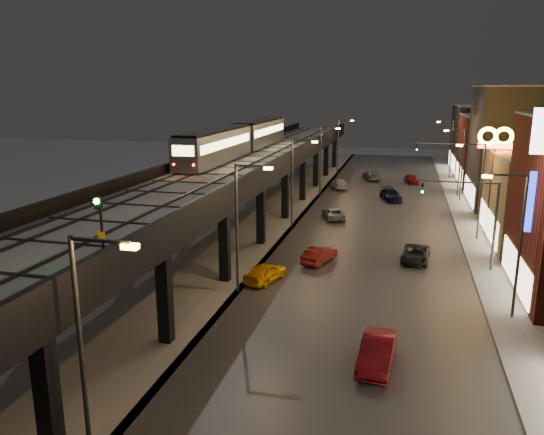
# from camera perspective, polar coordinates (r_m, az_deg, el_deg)

# --- Properties ---
(ground) EXTENTS (220.00, 220.00, 0.00)m
(ground) POSITION_cam_1_polar(r_m,az_deg,el_deg) (26.22, -11.29, -18.32)
(ground) COLOR silver
(road_surface) EXTENTS (17.00, 120.00, 0.06)m
(road_surface) POSITION_cam_1_polar(r_m,az_deg,el_deg) (56.68, 11.12, -0.62)
(road_surface) COLOR #46474D
(road_surface) RESTS_ON ground
(sidewalk_right) EXTENTS (4.00, 120.00, 0.14)m
(sidewalk_right) POSITION_cam_1_polar(r_m,az_deg,el_deg) (57.10, 21.19, -1.16)
(sidewalk_right) COLOR #9FA1A8
(sidewalk_right) RESTS_ON ground
(under_viaduct_pavement) EXTENTS (11.00, 120.00, 0.06)m
(under_viaduct_pavement) POSITION_cam_1_polar(r_m,az_deg,el_deg) (58.85, -2.10, 0.16)
(under_viaduct_pavement) COLOR #9FA1A8
(under_viaduct_pavement) RESTS_ON ground
(elevated_viaduct) EXTENTS (9.00, 100.00, 6.30)m
(elevated_viaduct) POSITION_cam_1_polar(r_m,az_deg,el_deg) (54.81, -3.07, 5.09)
(elevated_viaduct) COLOR black
(elevated_viaduct) RESTS_ON ground
(viaduct_trackbed) EXTENTS (8.40, 100.00, 0.32)m
(viaduct_trackbed) POSITION_cam_1_polar(r_m,az_deg,el_deg) (54.82, -3.05, 5.91)
(viaduct_trackbed) COLOR #B2B7C1
(viaduct_trackbed) RESTS_ON elevated_viaduct
(viaduct_parapet_streetside) EXTENTS (0.30, 100.00, 1.10)m
(viaduct_parapet_streetside) POSITION_cam_1_polar(r_m,az_deg,el_deg) (53.67, 1.43, 6.26)
(viaduct_parapet_streetside) COLOR black
(viaduct_parapet_streetside) RESTS_ON elevated_viaduct
(viaduct_parapet_far) EXTENTS (0.30, 100.00, 1.10)m
(viaduct_parapet_far) POSITION_cam_1_polar(r_m,az_deg,el_deg) (56.21, -7.31, 6.49)
(viaduct_parapet_far) COLOR black
(viaduct_parapet_far) RESTS_ON elevated_viaduct
(building_d) EXTENTS (12.20, 13.20, 14.16)m
(building_d) POSITION_cam_1_polar(r_m,az_deg,el_deg) (69.67, 25.79, 6.81)
(building_d) COLOR #313036
(building_d) RESTS_ON ground
(building_e) EXTENTS (12.20, 12.20, 10.16)m
(building_e) POSITION_cam_1_polar(r_m,az_deg,el_deg) (83.56, 23.81, 6.55)
(building_e) COLOR #5D1E18
(building_e) RESTS_ON ground
(building_f) EXTENTS (12.20, 16.20, 11.16)m
(building_f) POSITION_cam_1_polar(r_m,az_deg,el_deg) (97.28, 22.53, 7.82)
(building_f) COLOR #222327
(building_f) RESTS_ON ground
(streetlight_left_0) EXTENTS (2.57, 0.28, 9.00)m
(streetlight_left_0) POSITION_cam_1_polar(r_m,az_deg,el_deg) (20.13, -19.31, -12.28)
(streetlight_left_0) COLOR #38383A
(streetlight_left_0) RESTS_ON ground
(streetlight_left_1) EXTENTS (2.57, 0.28, 9.00)m
(streetlight_left_1) POSITION_cam_1_polar(r_m,az_deg,el_deg) (35.59, -3.41, -0.24)
(streetlight_left_1) COLOR #38383A
(streetlight_left_1) RESTS_ON ground
(streetlight_right_1) EXTENTS (2.56, 0.28, 9.00)m
(streetlight_right_1) POSITION_cam_1_polar(r_m,az_deg,el_deg) (34.67, 24.77, -1.88)
(streetlight_right_1) COLOR #38383A
(streetlight_right_1) RESTS_ON ground
(streetlight_left_2) EXTENTS (2.57, 0.28, 9.00)m
(streetlight_left_2) POSITION_cam_1_polar(r_m,az_deg,el_deg) (52.69, 2.48, 4.33)
(streetlight_left_2) COLOR #38383A
(streetlight_left_2) RESTS_ON ground
(streetlight_right_2) EXTENTS (2.56, 0.28, 9.00)m
(streetlight_right_2) POSITION_cam_1_polar(r_m,az_deg,el_deg) (52.07, 21.33, 3.29)
(streetlight_right_2) COLOR #38383A
(streetlight_right_2) RESTS_ON ground
(streetlight_left_3) EXTENTS (2.57, 0.28, 9.00)m
(streetlight_left_3) POSITION_cam_1_polar(r_m,az_deg,el_deg) (70.24, 5.48, 6.63)
(streetlight_left_3) COLOR #38383A
(streetlight_left_3) RESTS_ON ground
(streetlight_right_3) EXTENTS (2.56, 0.28, 9.00)m
(streetlight_right_3) POSITION_cam_1_polar(r_m,az_deg,el_deg) (69.78, 19.61, 5.86)
(streetlight_right_3) COLOR #38383A
(streetlight_right_3) RESTS_ON ground
(streetlight_left_4) EXTENTS (2.57, 0.28, 9.00)m
(streetlight_left_4) POSITION_cam_1_polar(r_m,az_deg,el_deg) (87.97, 7.29, 8.00)
(streetlight_left_4) COLOR #38383A
(streetlight_left_4) RESTS_ON ground
(streetlight_right_4) EXTENTS (2.56, 0.28, 9.00)m
(streetlight_right_4) POSITION_cam_1_polar(r_m,az_deg,el_deg) (87.60, 18.58, 7.38)
(streetlight_right_4) COLOR #38383A
(streetlight_right_4) RESTS_ON ground
(traffic_light_rig_a) EXTENTS (6.10, 0.34, 7.00)m
(traffic_light_rig_a) POSITION_cam_1_polar(r_m,az_deg,el_deg) (43.33, 21.46, 0.34)
(traffic_light_rig_a) COLOR #38383A
(traffic_light_rig_a) RESTS_ON ground
(traffic_light_rig_b) EXTENTS (6.10, 0.34, 7.00)m
(traffic_light_rig_b) POSITION_cam_1_polar(r_m,az_deg,el_deg) (72.75, 18.66, 5.64)
(traffic_light_rig_b) COLOR #38383A
(traffic_light_rig_b) RESTS_ON ground
(subway_train) EXTENTS (2.74, 33.29, 3.27)m
(subway_train) POSITION_cam_1_polar(r_m,az_deg,el_deg) (61.99, -3.38, 8.53)
(subway_train) COLOR gray
(subway_train) RESTS_ON viaduct_trackbed
(rail_signal) EXTENTS (0.33, 0.42, 2.85)m
(rail_signal) POSITION_cam_1_polar(r_m,az_deg,el_deg) (23.08, -18.04, 0.12)
(rail_signal) COLOR black
(rail_signal) RESTS_ON viaduct_trackbed
(car_taxi) EXTENTS (2.81, 4.38, 1.39)m
(car_taxi) POSITION_cam_1_polar(r_m,az_deg,el_deg) (38.88, -0.70, -5.99)
(car_taxi) COLOR #FFB205
(car_taxi) RESTS_ON ground
(car_near_white) EXTENTS (2.57, 4.25, 1.32)m
(car_near_white) POSITION_cam_1_polar(r_m,az_deg,el_deg) (43.14, 5.12, -4.09)
(car_near_white) COLOR maroon
(car_near_white) RESTS_ON ground
(car_mid_silver) EXTENTS (3.24, 4.80, 1.22)m
(car_mid_silver) POSITION_cam_1_polar(r_m,az_deg,el_deg) (57.67, 6.64, 0.38)
(car_mid_silver) COLOR gray
(car_mid_silver) RESTS_ON ground
(car_mid_dark) EXTENTS (3.32, 5.25, 1.42)m
(car_mid_dark) POSITION_cam_1_polar(r_m,az_deg,el_deg) (83.78, 10.59, 4.47)
(car_mid_dark) COLOR gray
(car_mid_dark) RESTS_ON ground
(car_far_white) EXTENTS (3.18, 4.83, 1.53)m
(car_far_white) POSITION_cam_1_polar(r_m,az_deg,el_deg) (75.32, 7.21, 3.62)
(car_far_white) COLOR silver
(car_far_white) RESTS_ON ground
(car_onc_silver) EXTENTS (1.93, 4.64, 1.49)m
(car_onc_silver) POSITION_cam_1_polar(r_m,az_deg,el_deg) (28.25, 11.24, -14.09)
(car_onc_silver) COLOR maroon
(car_onc_silver) RESTS_ON ground
(car_onc_dark) EXTENTS (2.52, 4.67, 1.25)m
(car_onc_dark) POSITION_cam_1_polar(r_m,az_deg,el_deg) (44.88, 15.18, -3.87)
(car_onc_dark) COLOR black
(car_onc_dark) RESTS_ON ground
(car_onc_white) EXTENTS (3.30, 5.20, 1.40)m
(car_onc_white) POSITION_cam_1_polar(r_m,az_deg,el_deg) (68.53, 12.65, 2.34)
(car_onc_white) COLOR black
(car_onc_white) RESTS_ON ground
(car_onc_red) EXTENTS (2.39, 4.08, 1.30)m
(car_onc_red) POSITION_cam_1_polar(r_m,az_deg,el_deg) (81.84, 14.79, 4.00)
(car_onc_red) COLOR maroon
(car_onc_red) RESTS_ON ground
(sign_mcdonalds) EXTENTS (3.09, 0.55, 10.40)m
(sign_mcdonalds) POSITION_cam_1_polar(r_m,az_deg,el_deg) (53.15, 22.83, 6.93)
(sign_mcdonalds) COLOR #38383A
(sign_mcdonalds) RESTS_ON ground
(sign_carwash) EXTENTS (1.70, 0.35, 8.82)m
(sign_carwash) POSITION_cam_1_polar(r_m,az_deg,el_deg) (37.15, 26.95, 0.47)
(sign_carwash) COLOR #38383A
(sign_carwash) RESTS_ON ground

